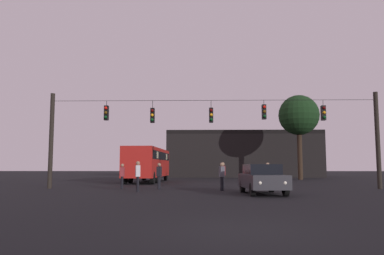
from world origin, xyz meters
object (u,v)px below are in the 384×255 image
(city_bus, at_px, (148,161))
(car_near_right, at_px, (262,178))
(pedestrian_crossing_center, at_px, (138,174))
(pedestrian_far_side, at_px, (159,174))
(pedestrian_trailing, at_px, (223,174))
(pedestrian_crossing_right, at_px, (222,175))
(pedestrian_crossing_left, at_px, (122,175))
(tree_left_silhouette, at_px, (299,116))
(pedestrian_near_bus, at_px, (268,174))

(city_bus, relative_size, car_near_right, 2.51)
(city_bus, bearing_deg, pedestrian_crossing_center, -84.52)
(city_bus, relative_size, pedestrian_far_side, 6.83)
(city_bus, distance_m, pedestrian_trailing, 11.57)
(car_near_right, xyz_separation_m, pedestrian_far_side, (-5.73, 3.92, 0.12))
(car_near_right, xyz_separation_m, pedestrian_crossing_right, (-1.92, 2.61, 0.12))
(car_near_right, height_order, pedestrian_crossing_left, pedestrian_crossing_left)
(pedestrian_crossing_right, height_order, tree_left_silhouette, tree_left_silhouette)
(car_near_right, bearing_deg, pedestrian_crossing_left, 152.27)
(city_bus, bearing_deg, pedestrian_crossing_left, -90.74)
(pedestrian_near_bus, xyz_separation_m, tree_left_silhouette, (6.47, 17.34, 5.96))
(car_near_right, xyz_separation_m, pedestrian_trailing, (-1.71, 5.27, 0.15))
(pedestrian_crossing_left, distance_m, pedestrian_near_bus, 9.10)
(pedestrian_crossing_center, distance_m, pedestrian_trailing, 6.14)
(pedestrian_crossing_left, xyz_separation_m, tree_left_silhouette, (15.58, 17.29, 6.00))
(pedestrian_trailing, bearing_deg, pedestrian_crossing_left, -171.00)
(pedestrian_crossing_center, relative_size, pedestrian_trailing, 1.02)
(pedestrian_trailing, bearing_deg, pedestrian_near_bus, -21.24)
(pedestrian_trailing, relative_size, tree_left_silhouette, 0.18)
(pedestrian_crossing_right, relative_size, tree_left_silhouette, 0.18)
(car_near_right, height_order, pedestrian_trailing, pedestrian_trailing)
(pedestrian_far_side, height_order, tree_left_silhouette, tree_left_silhouette)
(car_near_right, bearing_deg, tree_left_silhouette, 70.84)
(tree_left_silhouette, bearing_deg, city_bus, -156.89)
(city_bus, distance_m, pedestrian_crossing_center, 13.39)
(pedestrian_near_bus, relative_size, tree_left_silhouette, 0.18)
(car_near_right, distance_m, pedestrian_trailing, 5.54)
(pedestrian_crossing_left, bearing_deg, pedestrian_far_side, -8.08)
(pedestrian_crossing_left, relative_size, pedestrian_crossing_center, 0.93)
(car_near_right, distance_m, pedestrian_crossing_right, 3.24)
(car_near_right, relative_size, tree_left_silhouette, 0.48)
(pedestrian_near_bus, height_order, tree_left_silhouette, tree_left_silhouette)
(pedestrian_trailing, bearing_deg, car_near_right, -72.03)
(pedestrian_crossing_left, xyz_separation_m, pedestrian_far_side, (2.36, -0.34, 0.03))
(tree_left_silhouette, bearing_deg, pedestrian_far_side, -126.86)
(car_near_right, bearing_deg, pedestrian_trailing, 107.97)
(pedestrian_crossing_right, bearing_deg, pedestrian_crossing_left, 165.05)
(city_bus, relative_size, pedestrian_trailing, 6.63)
(pedestrian_crossing_right, relative_size, pedestrian_near_bus, 0.99)
(pedestrian_crossing_left, distance_m, pedestrian_crossing_center, 2.96)
(pedestrian_crossing_center, distance_m, tree_left_silhouette, 25.12)
(pedestrian_near_bus, xyz_separation_m, pedestrian_trailing, (-2.72, 1.06, 0.02))
(pedestrian_crossing_left, relative_size, pedestrian_near_bus, 0.96)
(pedestrian_crossing_left, relative_size, tree_left_silhouette, 0.17)
(pedestrian_crossing_right, distance_m, tree_left_silhouette, 21.97)
(pedestrian_crossing_right, relative_size, pedestrian_trailing, 0.97)
(city_bus, xyz_separation_m, car_near_right, (7.95, -14.96, -1.07))
(pedestrian_crossing_left, bearing_deg, car_near_right, -27.73)
(pedestrian_far_side, relative_size, tree_left_silhouette, 0.18)
(pedestrian_crossing_right, bearing_deg, pedestrian_far_side, 160.98)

